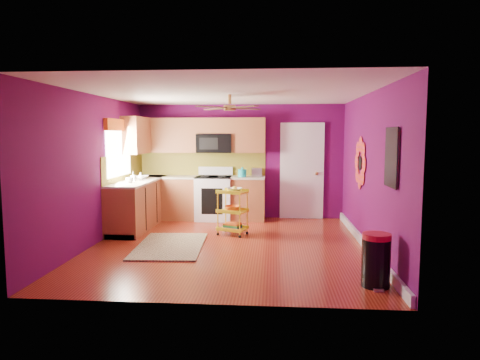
{
  "coord_description": "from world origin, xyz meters",
  "views": [
    {
      "loc": [
        0.74,
        -6.93,
        1.83
      ],
      "look_at": [
        0.16,
        0.4,
        1.06
      ],
      "focal_mm": 32.0,
      "sensor_mm": 36.0,
      "label": 1
    }
  ],
  "objects": [
    {
      "name": "rolling_cart",
      "position": [
        -0.0,
        0.75,
        0.47
      ],
      "size": [
        0.6,
        0.52,
        0.91
      ],
      "color": "yellow",
      "rests_on": "ground"
    },
    {
      "name": "counter_dish",
      "position": [
        -1.96,
        1.61,
        0.97
      ],
      "size": [
        0.26,
        0.26,
        0.06
      ],
      "primitive_type": "imported",
      "color": "white",
      "rests_on": "lower_cabinets"
    },
    {
      "name": "panel_door",
      "position": [
        1.35,
        2.47,
        1.02
      ],
      "size": [
        0.95,
        0.11,
        2.15
      ],
      "color": "white",
      "rests_on": "ground"
    },
    {
      "name": "soap_bottle_b",
      "position": [
        -1.89,
        1.29,
        1.02
      ],
      "size": [
        0.12,
        0.12,
        0.16
      ],
      "primitive_type": "imported",
      "color": "white",
      "rests_on": "lower_cabinets"
    },
    {
      "name": "teal_kettle",
      "position": [
        0.07,
        2.15,
        1.02
      ],
      "size": [
        0.18,
        0.18,
        0.21
      ],
      "color": "#16A6A7",
      "rests_on": "lower_cabinets"
    },
    {
      "name": "room_envelope",
      "position": [
        0.03,
        0.0,
        1.63
      ],
      "size": [
        4.54,
        5.04,
        2.52
      ],
      "color": "#590A4C",
      "rests_on": "ground"
    },
    {
      "name": "left_window",
      "position": [
        -2.22,
        1.05,
        1.74
      ],
      "size": [
        0.08,
        1.35,
        1.08
      ],
      "color": "white",
      "rests_on": "ground"
    },
    {
      "name": "trash_can",
      "position": [
        1.98,
        -1.79,
        0.33
      ],
      "size": [
        0.36,
        0.38,
        0.65
      ],
      "color": "black",
      "rests_on": "ground"
    },
    {
      "name": "soap_bottle_a",
      "position": [
        -1.99,
        1.14,
        1.02
      ],
      "size": [
        0.08,
        0.08,
        0.17
      ],
      "primitive_type": "imported",
      "color": "#EA3F72",
      "rests_on": "lower_cabinets"
    },
    {
      "name": "toaster",
      "position": [
        0.37,
        2.31,
        1.03
      ],
      "size": [
        0.22,
        0.15,
        0.18
      ],
      "primitive_type": "cube",
      "color": "beige",
      "rests_on": "lower_cabinets"
    },
    {
      "name": "lower_cabinets",
      "position": [
        -1.35,
        1.82,
        0.43
      ],
      "size": [
        2.81,
        2.31,
        0.94
      ],
      "color": "brown",
      "rests_on": "ground"
    },
    {
      "name": "shag_rug",
      "position": [
        -0.96,
        -0.14,
        0.01
      ],
      "size": [
        1.16,
        1.79,
        0.02
      ],
      "primitive_type": "cube",
      "rotation": [
        0.0,
        0.0,
        0.06
      ],
      "color": "#332211",
      "rests_on": "ground"
    },
    {
      "name": "counter_cup",
      "position": [
        -1.95,
        0.82,
        0.99
      ],
      "size": [
        0.14,
        0.14,
        0.11
      ],
      "primitive_type": "imported",
      "color": "white",
      "rests_on": "lower_cabinets"
    },
    {
      "name": "ceiling_fan",
      "position": [
        0.0,
        0.2,
        2.29
      ],
      "size": [
        1.01,
        1.01,
        0.26
      ],
      "color": "#BF8C3F",
      "rests_on": "ground"
    },
    {
      "name": "electric_range",
      "position": [
        -0.55,
        2.17,
        0.48
      ],
      "size": [
        0.76,
        0.66,
        1.13
      ],
      "color": "white",
      "rests_on": "ground"
    },
    {
      "name": "upper_cabinetry",
      "position": [
        -1.24,
        2.17,
        1.8
      ],
      "size": [
        2.8,
        2.3,
        1.26
      ],
      "color": "brown",
      "rests_on": "ground"
    },
    {
      "name": "right_wall_art",
      "position": [
        2.23,
        -0.34,
        1.44
      ],
      "size": [
        0.04,
        2.74,
        1.04
      ],
      "color": "black",
      "rests_on": "ground"
    },
    {
      "name": "ground",
      "position": [
        0.0,
        0.0,
        0.0
      ],
      "size": [
        5.0,
        5.0,
        0.0
      ],
      "primitive_type": "plane",
      "color": "maroon",
      "rests_on": "ground"
    }
  ]
}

